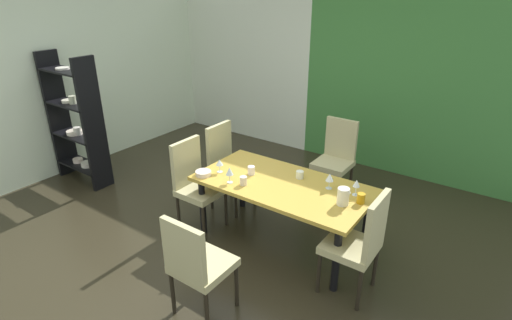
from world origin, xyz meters
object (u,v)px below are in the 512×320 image
(chair_head_near, at_px, (196,263))
(dining_table, at_px, (282,190))
(wine_glass_rear, at_px, (220,163))
(cup_near_shelf, at_px, (243,181))
(chair_left_far, at_px, (227,163))
(pitcher_left, at_px, (343,196))
(wine_glass_south, at_px, (230,171))
(cup_west, at_px, (300,175))
(wine_glass_center, at_px, (330,178))
(cup_north, at_px, (251,170))
(wine_glass_corner, at_px, (356,184))
(cup_near_window, at_px, (361,198))
(display_shelf, at_px, (75,121))
(chair_head_far, at_px, (336,155))
(chair_left_near, at_px, (195,181))
(serving_bowl_right, at_px, (203,173))
(chair_right_near, at_px, (360,241))

(chair_head_near, bearing_deg, dining_table, 90.02)
(wine_glass_rear, xyz_separation_m, cup_near_shelf, (0.39, -0.09, -0.06))
(chair_left_far, bearing_deg, pitcher_left, 78.75)
(wine_glass_south, height_order, pitcher_left, wine_glass_south)
(dining_table, bearing_deg, cup_west, 66.49)
(wine_glass_rear, height_order, cup_west, wine_glass_rear)
(dining_table, xyz_separation_m, wine_glass_center, (0.44, 0.17, 0.20))
(cup_north, relative_size, pitcher_left, 0.54)
(wine_glass_corner, relative_size, pitcher_left, 0.97)
(dining_table, xyz_separation_m, wine_glass_corner, (0.71, 0.19, 0.20))
(cup_near_window, relative_size, cup_north, 1.06)
(display_shelf, xyz_separation_m, wine_glass_center, (3.52, 0.51, -0.04))
(chair_head_near, height_order, pitcher_left, chair_head_near)
(dining_table, xyz_separation_m, chair_left_far, (-0.97, 0.28, -0.06))
(cup_near_shelf, bearing_deg, wine_glass_corner, 24.12)
(chair_left_far, distance_m, wine_glass_corner, 1.70)
(wine_glass_center, xyz_separation_m, cup_north, (-0.82, -0.19, -0.07))
(dining_table, bearing_deg, display_shelf, -173.63)
(chair_head_near, height_order, cup_near_shelf, chair_head_near)
(chair_head_near, height_order, chair_head_far, chair_head_far)
(cup_near_window, distance_m, cup_west, 0.73)
(chair_head_near, distance_m, chair_left_near, 1.40)
(display_shelf, xyz_separation_m, cup_north, (2.70, 0.33, -0.11))
(chair_left_near, bearing_deg, wine_glass_rear, 112.46)
(serving_bowl_right, bearing_deg, pitcher_left, 11.09)
(cup_near_shelf, distance_m, cup_north, 0.25)
(display_shelf, relative_size, wine_glass_south, 10.45)
(dining_table, distance_m, chair_right_near, 1.01)
(serving_bowl_right, bearing_deg, chair_head_far, 64.28)
(pitcher_left, bearing_deg, chair_left_near, -171.78)
(chair_head_near, height_order, chair_right_near, chair_right_near)
(wine_glass_corner, xyz_separation_m, wine_glass_center, (-0.27, -0.02, -0.00))
(cup_near_window, height_order, cup_north, cup_near_window)
(chair_head_near, relative_size, cup_north, 10.58)
(chair_left_near, distance_m, wine_glass_south, 0.58)
(chair_left_far, relative_size, wine_glass_corner, 6.43)
(wine_glass_south, bearing_deg, dining_table, 33.86)
(wine_glass_corner, bearing_deg, wine_glass_center, -174.97)
(chair_head_near, xyz_separation_m, serving_bowl_right, (-0.78, 0.97, 0.19))
(wine_glass_corner, bearing_deg, chair_head_near, -115.32)
(wine_glass_corner, xyz_separation_m, pitcher_left, (-0.03, -0.24, -0.04))
(chair_left_far, height_order, pitcher_left, chair_left_far)
(chair_left_far, xyz_separation_m, wine_glass_rear, (0.28, -0.45, 0.25))
(dining_table, xyz_separation_m, cup_near_window, (0.80, 0.08, 0.13))
(cup_near_window, bearing_deg, chair_left_far, 173.40)
(wine_glass_center, distance_m, wine_glass_rear, 1.18)
(chair_head_far, relative_size, wine_glass_south, 6.00)
(chair_right_near, xyz_separation_m, pitcher_left, (-0.29, 0.24, 0.23))
(wine_glass_south, height_order, wine_glass_rear, wine_glass_south)
(chair_head_far, bearing_deg, cup_near_window, 123.22)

